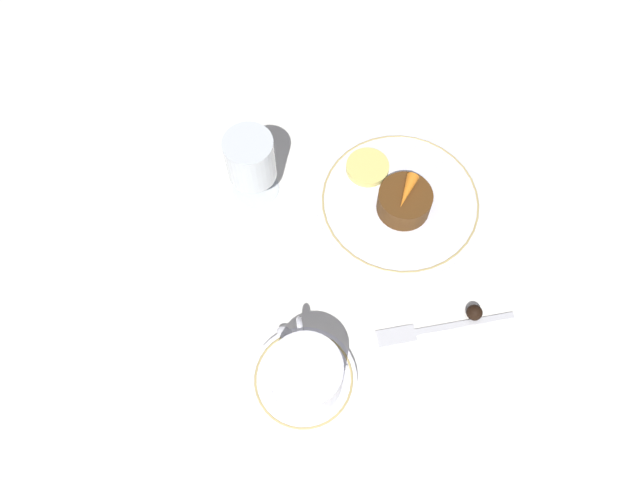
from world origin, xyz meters
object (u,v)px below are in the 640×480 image
Objects in this scene: dinner_plate at (400,202)px; coffee_cup at (306,374)px; wine_glass at (251,162)px; fork at (430,330)px; dessert_cake at (404,201)px.

coffee_cup reaches higher than dinner_plate.
dinner_plate is at bearing -104.95° from wine_glass.
fork is 0.18m from dessert_cake.
wine_glass is at bearing 75.05° from dinner_plate.
dessert_cake is (-0.06, -0.20, -0.04)m from wine_glass.
wine_glass reaches higher than coffee_cup.
coffee_cup reaches higher than fork.
wine_glass is 0.32m from fork.
dessert_cake is at bearing -108.01° from wine_glass.
wine_glass is at bearing 7.64° from coffee_cup.
coffee_cup is 1.56× the size of dessert_cake.
fork is at bearing -178.51° from dinner_plate.
coffee_cup is at bearing 145.21° from dinner_plate.
dinner_plate is 2.04× the size of coffee_cup.
coffee_cup is 0.29m from wine_glass.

